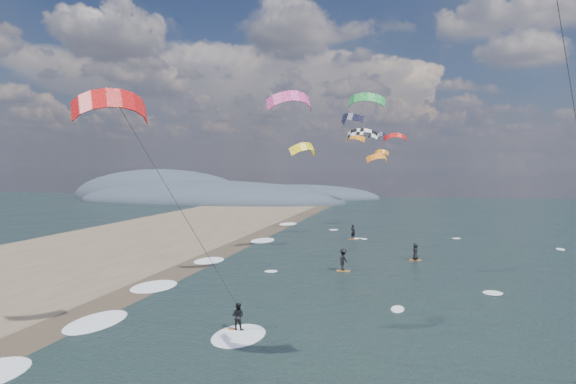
# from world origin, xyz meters

# --- Properties ---
(ground) EXTENTS (260.00, 260.00, 0.00)m
(ground) POSITION_xyz_m (0.00, 0.00, 0.00)
(ground) COLOR black
(ground) RESTS_ON ground
(wet_sand_strip) EXTENTS (3.00, 240.00, 0.00)m
(wet_sand_strip) POSITION_xyz_m (-12.00, 10.00, 0.00)
(wet_sand_strip) COLOR #382D23
(wet_sand_strip) RESTS_ON ground
(coastal_hills) EXTENTS (80.00, 41.00, 15.00)m
(coastal_hills) POSITION_xyz_m (-44.84, 107.86, 0.00)
(coastal_hills) COLOR #3D4756
(coastal_hills) RESTS_ON ground
(kitesurfer_near_a) EXTENTS (7.57, 8.54, 16.30)m
(kitesurfer_near_a) POSITION_xyz_m (11.03, -3.05, 11.95)
(kitesurfer_near_a) COLOR orange
(kitesurfer_near_a) RESTS_ON ground
(kitesurfer_near_b) EXTENTS (6.77, 8.87, 12.63)m
(kitesurfer_near_b) POSITION_xyz_m (-4.57, 2.07, 7.60)
(kitesurfer_near_b) COLOR orange
(kitesurfer_near_b) RESTS_ON ground
(far_kitesurfers) EXTENTS (8.17, 20.51, 1.86)m
(far_kitesurfers) POSITION_xyz_m (2.01, 28.79, 0.89)
(far_kitesurfers) COLOR orange
(far_kitesurfers) RESTS_ON ground
(bg_kite_field) EXTENTS (10.50, 77.62, 6.32)m
(bg_kite_field) POSITION_xyz_m (-0.21, 53.73, 13.03)
(bg_kite_field) COLOR gray
(bg_kite_field) RESTS_ON ground
(shoreline_surf) EXTENTS (2.40, 79.40, 0.11)m
(shoreline_surf) POSITION_xyz_m (-10.80, 14.75, 0.00)
(shoreline_surf) COLOR white
(shoreline_surf) RESTS_ON ground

